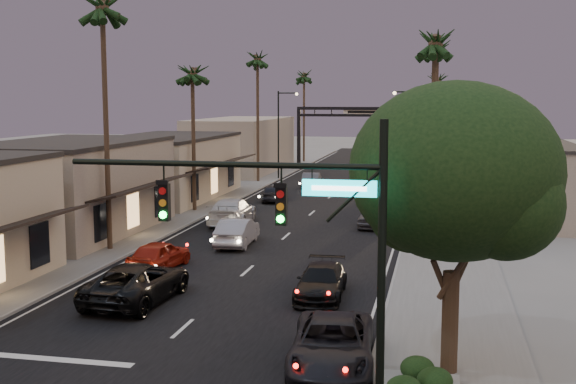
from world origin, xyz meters
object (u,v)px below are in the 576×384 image
at_px(oncoming_pickup, 137,282).
at_px(curbside_near, 332,344).
at_px(palm_far, 304,73).
at_px(palm_rb, 438,44).
at_px(traffic_signal, 308,225).
at_px(arch, 361,122).
at_px(palm_ld, 257,55).
at_px(palm_lc, 192,68).
at_px(corner_tree, 457,179).
at_px(streetlight_right, 414,135).
at_px(oncoming_red, 159,255).
at_px(curbside_black, 321,282).
at_px(palm_rc, 438,77).
at_px(palm_ra, 435,36).
at_px(streetlight_left, 281,127).
at_px(oncoming_silver, 237,232).
at_px(palm_lb, 102,0).

height_order(oncoming_pickup, curbside_near, oncoming_pickup).
distance_m(palm_far, curbside_near, 72.85).
bearing_deg(curbside_near, palm_rb, 80.41).
height_order(traffic_signal, palm_rb, palm_rb).
distance_m(arch, palm_ld, 18.61).
xyz_separation_m(palm_lc, palm_far, (0.30, 42.00, 0.97)).
height_order(corner_tree, palm_far, palm_far).
distance_m(streetlight_right, curbside_near, 37.95).
height_order(traffic_signal, oncoming_red, traffic_signal).
relative_size(streetlight_right, curbside_black, 1.91).
distance_m(palm_rc, palm_far, 21.97).
bearing_deg(palm_ra, corner_tree, -86.97).
distance_m(streetlight_left, palm_far, 20.96).
xyz_separation_m(arch, oncoming_red, (-4.29, -51.57, -4.81)).
xyz_separation_m(streetlight_left, palm_ra, (15.52, -34.00, 6.11)).
bearing_deg(streetlight_left, corner_tree, -72.03).
distance_m(corner_tree, palm_far, 72.96).
distance_m(streetlight_left, curbside_black, 44.55).
relative_size(corner_tree, oncoming_silver, 1.84).
xyz_separation_m(palm_rb, oncoming_silver, (-10.75, -19.20, -11.63)).
distance_m(arch, palm_ra, 47.17).
bearing_deg(corner_tree, palm_rc, 90.89).
relative_size(palm_far, oncoming_pickup, 2.24).
bearing_deg(palm_lc, oncoming_red, -76.23).
height_order(streetlight_right, palm_rb, palm_rb).
bearing_deg(arch, streetlight_right, -74.53).
bearing_deg(oncoming_silver, traffic_signal, 107.68).
distance_m(streetlight_right, palm_lc, 18.66).
bearing_deg(streetlight_right, palm_rb, -30.76).
bearing_deg(traffic_signal, palm_rb, 85.84).
bearing_deg(streetlight_left, palm_rb, -42.05).
height_order(palm_lb, palm_lc, palm_lb).
height_order(palm_lb, palm_rb, palm_lb).
bearing_deg(streetlight_right, palm_lc, -149.89).
height_order(streetlight_left, oncoming_red, streetlight_left).
distance_m(traffic_signal, streetlight_left, 55.45).
distance_m(palm_far, oncoming_red, 60.66).
height_order(arch, palm_ra, palm_ra).
bearing_deg(traffic_signal, arch, 94.93).
bearing_deg(curbside_near, streetlight_right, 83.07).
bearing_deg(streetlight_right, traffic_signal, -91.72).
relative_size(palm_ra, palm_rb, 0.93).
bearing_deg(corner_tree, oncoming_pickup, 156.29).
height_order(arch, oncoming_silver, arch).
relative_size(arch, palm_lc, 1.25).
bearing_deg(oncoming_silver, palm_rc, -108.30).
relative_size(palm_lb, palm_ra, 1.15).
distance_m(palm_lb, palm_rc, 45.48).
distance_m(arch, palm_lb, 49.39).
height_order(palm_ld, oncoming_pickup, palm_ld).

